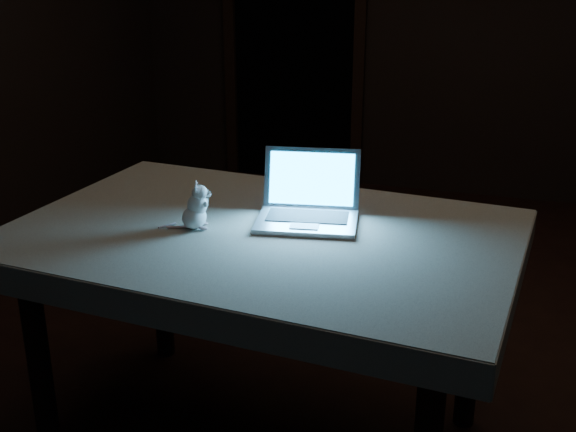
% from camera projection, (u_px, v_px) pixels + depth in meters
% --- Properties ---
extents(floor, '(5.00, 5.00, 0.00)m').
position_uv_depth(floor, '(368.00, 369.00, 3.02)').
color(floor, black).
rests_on(floor, ground).
extents(back_wall, '(4.50, 0.04, 2.60)m').
position_uv_depth(back_wall, '(452.00, 5.00, 4.80)').
color(back_wall, black).
rests_on(back_wall, ground).
extents(doorway, '(1.06, 0.36, 2.13)m').
position_uv_depth(doorway, '(294.00, 36.00, 5.20)').
color(doorway, black).
rests_on(doorway, back_wall).
extents(table, '(1.57, 1.09, 0.80)m').
position_uv_depth(table, '(264.00, 341.00, 2.45)').
color(table, black).
rests_on(table, floor).
extents(tablecloth, '(1.67, 1.18, 0.10)m').
position_uv_depth(tablecloth, '(246.00, 239.00, 2.36)').
color(tablecloth, beige).
rests_on(tablecloth, table).
extents(laptop, '(0.37, 0.34, 0.22)m').
position_uv_depth(laptop, '(307.00, 192.00, 2.32)').
color(laptop, '#AAAAAF').
rests_on(laptop, tablecloth).
extents(plush_mouse, '(0.12, 0.12, 0.15)m').
position_uv_depth(plush_mouse, '(194.00, 206.00, 2.30)').
color(plush_mouse, white).
rests_on(plush_mouse, tablecloth).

